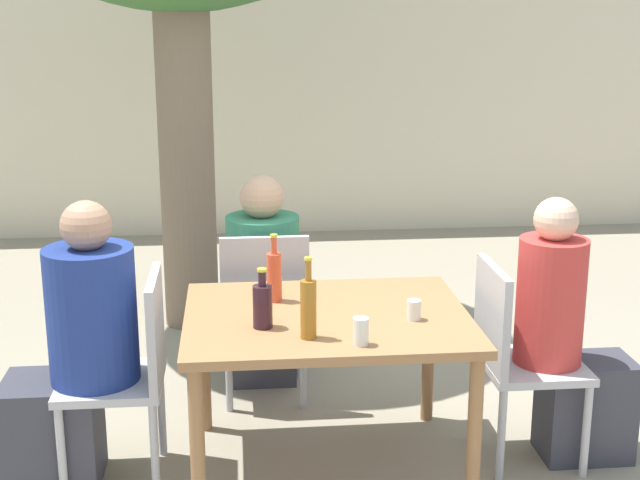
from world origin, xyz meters
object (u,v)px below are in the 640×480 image
object	(u,v)px
dining_table_front	(327,332)
drinking_glass_0	(361,331)
patio_chair_1	(515,351)
drinking_glass_1	(414,310)
patio_chair_2	(265,306)
person_seated_1	(567,347)
person_seated_2	(263,290)
amber_bottle_0	(308,307)
wine_bottle_2	(263,305)
person_seated_0	(75,358)
patio_chair_0	(131,365)
soda_bottle_1	(274,275)

from	to	relation	value
dining_table_front	drinking_glass_0	xyz separation A→B (m)	(0.09, -0.37, 0.14)
patio_chair_1	drinking_glass_1	size ratio (longest dim) A/B	10.69
patio_chair_2	person_seated_1	xyz separation A→B (m)	(1.33, -0.72, 0.01)
person_seated_2	amber_bottle_0	bearing A→B (deg)	96.56
wine_bottle_2	dining_table_front	bearing A→B (deg)	26.57
dining_table_front	person_seated_0	xyz separation A→B (m)	(-1.07, -0.00, -0.08)
patio_chair_0	patio_chair_1	world-z (taller)	same
wine_bottle_2	soda_bottle_1	bearing A→B (deg)	79.15
patio_chair_2	wine_bottle_2	bearing A→B (deg)	87.67
dining_table_front	wine_bottle_2	world-z (taller)	wine_bottle_2
amber_bottle_0	wine_bottle_2	world-z (taller)	amber_bottle_0
patio_chair_0	dining_table_front	bearing A→B (deg)	90.00
person_seated_2	drinking_glass_1	distance (m)	1.25
person_seated_0	person_seated_1	size ratio (longest dim) A/B	1.02
dining_table_front	drinking_glass_1	size ratio (longest dim) A/B	14.18
patio_chair_0	person_seated_1	distance (m)	1.93
dining_table_front	drinking_glass_1	world-z (taller)	drinking_glass_1
amber_bottle_0	wine_bottle_2	size ratio (longest dim) A/B	1.32
person_seated_0	person_seated_1	distance (m)	2.16
person_seated_2	amber_bottle_0	size ratio (longest dim) A/B	3.51
soda_bottle_1	person_seated_2	bearing A→B (deg)	92.20
soda_bottle_1	wine_bottle_2	bearing A→B (deg)	-100.85
person_seated_1	drinking_glass_1	bearing A→B (deg)	98.47
patio_chair_0	person_seated_0	bearing A→B (deg)	-90.00
person_seated_1	drinking_glass_1	size ratio (longest dim) A/B	14.18
wine_bottle_2	drinking_glass_1	size ratio (longest dim) A/B	2.94
patio_chair_1	person_seated_2	world-z (taller)	person_seated_2
dining_table_front	patio_chair_1	xyz separation A→B (m)	(0.84, 0.00, -0.12)
person_seated_0	drinking_glass_1	world-z (taller)	person_seated_0
person_seated_0	wine_bottle_2	size ratio (longest dim) A/B	4.93
amber_bottle_0	drinking_glass_1	bearing A→B (deg)	20.24
wine_bottle_2	drinking_glass_1	distance (m)	0.64
patio_chair_0	person_seated_1	xyz separation A→B (m)	(1.93, -0.00, 0.01)
patio_chair_0	soda_bottle_1	xyz separation A→B (m)	(0.63, 0.20, 0.32)
amber_bottle_0	drinking_glass_1	world-z (taller)	amber_bottle_0
person_seated_0	person_seated_2	distance (m)	1.27
patio_chair_1	person_seated_0	bearing A→B (deg)	90.00
drinking_glass_0	drinking_glass_1	bearing A→B (deg)	44.98
dining_table_front	wine_bottle_2	bearing A→B (deg)	-153.43
person_seated_0	soda_bottle_1	world-z (taller)	person_seated_0
drinking_glass_0	drinking_glass_1	distance (m)	0.37
person_seated_0	amber_bottle_0	world-z (taller)	person_seated_0
soda_bottle_1	wine_bottle_2	size ratio (longest dim) A/B	1.22
patio_chair_1	amber_bottle_0	distance (m)	1.04
person_seated_0	soda_bottle_1	size ratio (longest dim) A/B	4.05
dining_table_front	person_seated_0	size ratio (longest dim) A/B	0.98
patio_chair_2	amber_bottle_0	size ratio (longest dim) A/B	2.75
person_seated_1	drinking_glass_1	distance (m)	0.77
patio_chair_1	drinking_glass_1	distance (m)	0.56
dining_table_front	amber_bottle_0	world-z (taller)	amber_bottle_0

